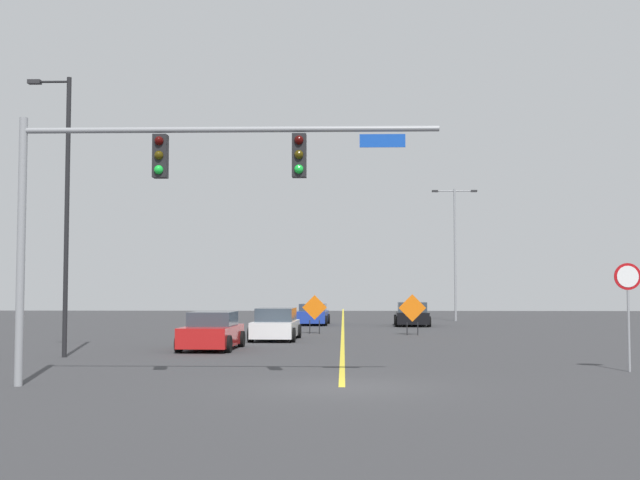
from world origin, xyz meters
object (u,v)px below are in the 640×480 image
(street_lamp_far_right, at_px, (455,244))
(car_red_near, at_px, (212,332))
(construction_sign_median_far, at_px, (315,309))
(street_lamp_mid_left, at_px, (65,205))
(car_black_approaching, at_px, (412,315))
(car_blue_passing, at_px, (313,315))
(traffic_signal_assembly, at_px, (160,181))
(construction_sign_median_near, at_px, (412,310))
(stop_sign, at_px, (628,295))
(car_white_distant, at_px, (276,325))

(street_lamp_far_right, xyz_separation_m, car_red_near, (-13.02, -27.52, -4.81))
(street_lamp_far_right, height_order, construction_sign_median_far, street_lamp_far_right)
(street_lamp_mid_left, distance_m, car_black_approaching, 27.73)
(street_lamp_far_right, relative_size, car_blue_passing, 2.08)
(car_red_near, bearing_deg, traffic_signal_assembly, -87.02)
(construction_sign_median_near, height_order, car_red_near, construction_sign_median_near)
(stop_sign, distance_m, car_black_approaching, 28.23)
(car_blue_passing, bearing_deg, street_lamp_far_right, 31.94)
(construction_sign_median_far, relative_size, construction_sign_median_near, 0.97)
(stop_sign, bearing_deg, street_lamp_mid_left, 166.16)
(construction_sign_median_far, distance_m, car_white_distant, 5.32)
(construction_sign_median_near, relative_size, car_black_approaching, 0.44)
(construction_sign_median_far, distance_m, construction_sign_median_near, 5.04)
(street_lamp_mid_left, height_order, car_white_distant, street_lamp_mid_left)
(street_lamp_mid_left, xyz_separation_m, car_red_near, (4.53, 3.62, -4.54))
(street_lamp_far_right, height_order, car_blue_passing, street_lamp_far_right)
(car_blue_passing, bearing_deg, stop_sign, -71.14)
(construction_sign_median_near, xyz_separation_m, car_black_approaching, (0.82, 10.21, -0.58))
(construction_sign_median_near, distance_m, car_blue_passing, 12.75)
(car_white_distant, xyz_separation_m, car_blue_passing, (1.10, 15.49, -0.05))
(stop_sign, bearing_deg, car_white_distant, 128.85)
(car_red_near, height_order, car_black_approaching, car_black_approaching)
(car_white_distant, height_order, car_black_approaching, car_black_approaching)
(car_white_distant, height_order, car_blue_passing, car_white_distant)
(street_lamp_far_right, height_order, car_white_distant, street_lamp_far_right)
(car_white_distant, xyz_separation_m, car_red_near, (-1.96, -5.82, -0.02))
(stop_sign, xyz_separation_m, car_white_distant, (-11.09, 13.77, -1.45))
(construction_sign_median_near, relative_size, car_white_distant, 0.46)
(street_lamp_far_right, distance_m, car_blue_passing, 12.70)
(construction_sign_median_near, xyz_separation_m, car_white_distant, (-6.50, -3.96, -0.59))
(street_lamp_far_right, height_order, car_black_approaching, street_lamp_far_right)
(car_black_approaching, bearing_deg, traffic_signal_assembly, -105.28)
(car_white_distant, bearing_deg, car_blue_passing, 85.94)
(street_lamp_far_right, distance_m, construction_sign_median_near, 18.79)
(street_lamp_mid_left, relative_size, car_white_distant, 2.18)
(street_lamp_mid_left, xyz_separation_m, car_white_distant, (6.50, 9.44, -4.52))
(stop_sign, relative_size, car_blue_passing, 0.67)
(street_lamp_far_right, bearing_deg, street_lamp_mid_left, -119.42)
(traffic_signal_assembly, bearing_deg, street_lamp_far_right, 72.47)
(construction_sign_median_far, bearing_deg, car_black_approaching, 57.81)
(construction_sign_median_far, xyz_separation_m, car_red_near, (-3.55, -10.87, -0.59))
(stop_sign, bearing_deg, car_blue_passing, 108.86)
(stop_sign, relative_size, street_lamp_mid_left, 0.32)
(street_lamp_mid_left, relative_size, car_red_near, 2.25)
(car_black_approaching, bearing_deg, construction_sign_median_far, -122.19)
(stop_sign, height_order, construction_sign_median_near, stop_sign)
(car_blue_passing, height_order, car_red_near, car_red_near)
(stop_sign, distance_m, street_lamp_mid_left, 18.37)
(traffic_signal_assembly, height_order, car_red_near, traffic_signal_assembly)
(stop_sign, bearing_deg, traffic_signal_assembly, -162.91)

